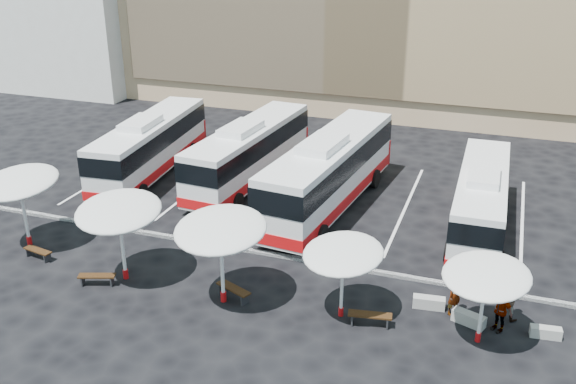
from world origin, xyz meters
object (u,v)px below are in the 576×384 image
(passenger_0, at_px, (455,295))
(passenger_2, at_px, (500,309))
(wood_bench_1, at_px, (97,277))
(conc_bench_1, at_px, (469,319))
(passenger_1, at_px, (510,299))
(conc_bench_2, at_px, (546,332))
(bus_3, at_px, (481,199))
(wood_bench_2, at_px, (234,290))
(sunshade_3, at_px, (343,254))
(sunshade_2, at_px, (220,230))
(sunshade_1, at_px, (119,211))
(wood_bench_0, at_px, (38,252))
(bus_0, at_px, (150,144))
(sunshade_0, at_px, (19,182))
(bus_1, at_px, (250,151))
(wood_bench_3, at_px, (370,317))
(sunshade_4, at_px, (486,276))
(conc_bench_0, at_px, (429,303))
(bus_2, at_px, (330,171))

(passenger_0, height_order, passenger_2, passenger_2)
(wood_bench_1, height_order, passenger_0, passenger_0)
(conc_bench_1, distance_m, passenger_1, 1.81)
(conc_bench_2, bearing_deg, bus_3, 110.12)
(wood_bench_2, bearing_deg, sunshade_3, 3.20)
(conc_bench_1, bearing_deg, sunshade_2, -170.17)
(sunshade_1, distance_m, conc_bench_2, 17.44)
(conc_bench_1, bearing_deg, wood_bench_0, -176.37)
(bus_0, distance_m, passenger_1, 22.97)
(bus_0, xyz_separation_m, passenger_2, (20.75, -9.98, -0.99))
(bus_3, height_order, wood_bench_1, bus_3)
(bus_3, distance_m, sunshade_1, 17.22)
(sunshade_3, xyz_separation_m, conc_bench_2, (7.56, 1.16, -2.53))
(sunshade_0, xyz_separation_m, conc_bench_1, (20.44, 0.21, -2.97))
(sunshade_1, xyz_separation_m, passenger_1, (15.76, 2.35, -2.34))
(sunshade_1, height_order, passenger_2, sunshade_1)
(passenger_1, bearing_deg, conc_bench_2, -177.97)
(bus_0, bearing_deg, conc_bench_1, -31.81)
(bus_1, distance_m, conc_bench_1, 17.40)
(wood_bench_1, height_order, wood_bench_3, wood_bench_3)
(bus_1, height_order, sunshade_4, bus_1)
(sunshade_2, xyz_separation_m, conc_bench_0, (7.96, 2.30, -3.02))
(bus_1, bearing_deg, bus_2, -15.62)
(passenger_0, bearing_deg, conc_bench_2, -56.79)
(wood_bench_1, height_order, conc_bench_2, wood_bench_1)
(wood_bench_2, relative_size, passenger_2, 0.92)
(wood_bench_1, xyz_separation_m, wood_bench_2, (5.90, 0.96, 0.02))
(wood_bench_3, bearing_deg, conc_bench_2, 12.78)
(passenger_1, bearing_deg, sunshade_2, 47.64)
(conc_bench_0, relative_size, conc_bench_1, 0.99)
(wood_bench_3, xyz_separation_m, passenger_1, (4.99, 2.30, 0.46))
(sunshade_0, height_order, passenger_0, sunshade_0)
(conc_bench_2, xyz_separation_m, passenger_0, (-3.42, 0.44, 0.67))
(sunshade_0, bearing_deg, passenger_1, 3.01)
(sunshade_1, distance_m, wood_bench_1, 3.08)
(wood_bench_2, distance_m, passenger_0, 8.84)
(passenger_2, bearing_deg, passenger_0, -160.41)
(bus_3, xyz_separation_m, sunshade_2, (-9.28, -10.11, 1.49))
(sunshade_2, xyz_separation_m, conc_bench_2, (12.35, 1.75, -3.04))
(sunshade_2, relative_size, conc_bench_0, 3.12)
(bus_1, relative_size, wood_bench_3, 7.01)
(sunshade_2, bearing_deg, wood_bench_0, 177.32)
(sunshade_1, bearing_deg, sunshade_3, 2.00)
(wood_bench_3, bearing_deg, wood_bench_0, 179.48)
(bus_2, distance_m, passenger_2, 12.80)
(bus_0, xyz_separation_m, sunshade_2, (10.11, -11.61, 1.35))
(bus_1, bearing_deg, conc_bench_1, -34.04)
(sunshade_0, height_order, conc_bench_0, sunshade_0)
(sunshade_0, distance_m, conc_bench_1, 20.65)
(bus_0, distance_m, conc_bench_1, 22.11)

